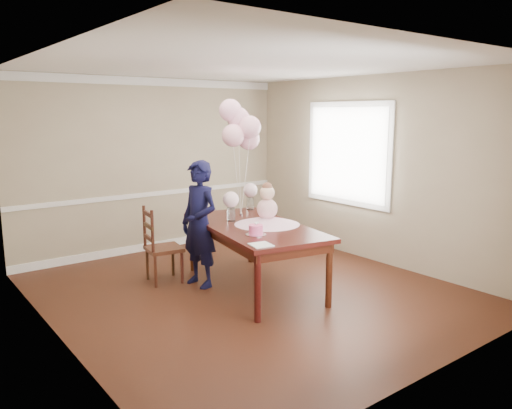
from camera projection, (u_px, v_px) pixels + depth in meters
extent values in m
cube|color=black|center=(250.00, 291.00, 6.13)|extent=(4.50, 5.00, 0.00)
cube|color=white|center=(250.00, 64.00, 5.64)|extent=(4.50, 5.00, 0.02)
cube|color=tan|center=(155.00, 165.00, 7.84)|extent=(4.50, 0.02, 2.70)
cube|color=tan|center=(439.00, 217.00, 3.93)|extent=(4.50, 0.02, 2.70)
cube|color=tan|center=(53.00, 203.00, 4.54)|extent=(0.02, 5.00, 2.70)
cube|color=tan|center=(374.00, 170.00, 7.23)|extent=(0.02, 5.00, 2.70)
cube|color=white|center=(156.00, 194.00, 7.91)|extent=(4.50, 0.02, 0.07)
cube|color=white|center=(152.00, 82.00, 7.60)|extent=(4.50, 0.02, 0.12)
cube|color=white|center=(158.00, 245.00, 8.06)|extent=(4.50, 0.02, 0.12)
cube|color=silver|center=(348.00, 154.00, 7.57)|extent=(0.02, 1.66, 1.56)
cube|color=white|center=(347.00, 154.00, 7.56)|extent=(0.01, 1.50, 1.40)
cube|color=black|center=(254.00, 227.00, 6.16)|extent=(1.44, 2.30, 0.05)
cube|color=black|center=(254.00, 233.00, 6.17)|extent=(1.31, 2.17, 0.11)
cylinder|color=black|center=(258.00, 288.00, 5.17)|extent=(0.09, 0.09, 0.75)
cylinder|color=black|center=(329.00, 275.00, 5.57)|extent=(0.09, 0.09, 0.75)
cylinder|color=black|center=(193.00, 244.00, 6.89)|extent=(0.09, 0.09, 0.75)
cylinder|color=black|center=(251.00, 237.00, 7.29)|extent=(0.09, 0.09, 0.75)
cone|color=#E8ABCB|center=(267.00, 220.00, 6.17)|extent=(0.95, 0.95, 0.11)
sphere|color=pink|center=(267.00, 209.00, 6.14)|extent=(0.26, 0.26, 0.26)
sphere|color=beige|center=(267.00, 193.00, 6.10)|extent=(0.18, 0.18, 0.18)
sphere|color=brown|center=(267.00, 188.00, 6.09)|extent=(0.13, 0.13, 0.13)
cylinder|color=silver|center=(256.00, 234.00, 5.63)|extent=(0.27, 0.27, 0.01)
cylinder|color=#FF509C|center=(256.00, 230.00, 5.62)|extent=(0.19, 0.19, 0.11)
sphere|color=white|center=(256.00, 224.00, 5.61)|extent=(0.03, 0.03, 0.03)
sphere|color=silver|center=(257.00, 223.00, 5.64)|extent=(0.03, 0.03, 0.03)
cylinder|color=silver|center=(231.00, 214.00, 6.35)|extent=(0.12, 0.12, 0.17)
sphere|color=#F7CFD3|center=(231.00, 200.00, 6.31)|extent=(0.20, 0.20, 0.20)
cylinder|color=silver|center=(250.00, 203.00, 7.11)|extent=(0.12, 0.12, 0.17)
sphere|color=silver|center=(250.00, 190.00, 7.08)|extent=(0.20, 0.20, 0.20)
cube|color=white|center=(261.00, 245.00, 5.19)|extent=(0.25, 0.25, 0.01)
cylinder|color=#B9B9BE|center=(241.00, 215.00, 6.71)|extent=(0.05, 0.05, 0.02)
sphere|color=#F9B0C6|center=(233.00, 135.00, 6.47)|extent=(0.30, 0.30, 0.30)
sphere|color=#F5AECA|center=(250.00, 127.00, 6.50)|extent=(0.30, 0.30, 0.30)
sphere|color=#EAA6C7|center=(238.00, 119.00, 6.59)|extent=(0.30, 0.30, 0.30)
sphere|color=#FFB4DB|center=(230.00, 110.00, 6.54)|extent=(0.30, 0.30, 0.30)
sphere|color=#FFB4CE|center=(249.00, 139.00, 6.68)|extent=(0.30, 0.30, 0.30)
cylinder|color=silver|center=(237.00, 182.00, 6.61)|extent=(0.10, 0.02, 0.89)
cylinder|color=white|center=(245.00, 177.00, 6.62)|extent=(0.10, 0.08, 1.00)
cylinder|color=white|center=(240.00, 173.00, 6.66)|extent=(0.04, 0.10, 1.11)
cylinder|color=white|center=(236.00, 169.00, 6.64)|extent=(0.07, 0.12, 1.21)
cylinder|color=white|center=(245.00, 183.00, 6.71)|extent=(0.16, 0.05, 0.83)
cube|color=#3E1C10|center=(164.00, 249.00, 6.42)|extent=(0.49, 0.49, 0.05)
cylinder|color=#38180F|center=(156.00, 271.00, 6.23)|extent=(0.04, 0.04, 0.42)
cylinder|color=#3B1510|center=(182.00, 267.00, 6.39)|extent=(0.04, 0.04, 0.42)
cylinder|color=black|center=(148.00, 264.00, 6.53)|extent=(0.04, 0.04, 0.42)
cylinder|color=#391F0F|center=(173.00, 260.00, 6.69)|extent=(0.04, 0.04, 0.42)
cylinder|color=black|center=(152.00, 232.00, 6.13)|extent=(0.04, 0.04, 0.54)
cylinder|color=#33150D|center=(144.00, 226.00, 6.43)|extent=(0.04, 0.04, 0.54)
cube|color=#36180E|center=(149.00, 238.00, 6.30)|extent=(0.09, 0.39, 0.05)
cube|color=#341E0E|center=(148.00, 226.00, 6.27)|extent=(0.09, 0.39, 0.05)
cube|color=#32140D|center=(148.00, 214.00, 6.24)|extent=(0.09, 0.39, 0.05)
imported|color=black|center=(199.00, 224.00, 6.22)|extent=(0.47, 0.63, 1.59)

